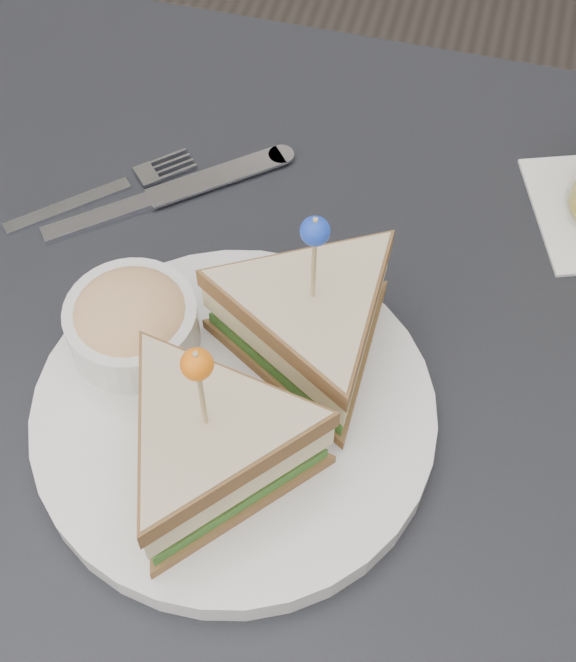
# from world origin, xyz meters

# --- Properties ---
(ground_plane) EXTENTS (3.50, 3.50, 0.00)m
(ground_plane) POSITION_xyz_m (0.00, 0.00, 0.00)
(ground_plane) COLOR #3F3833
(table) EXTENTS (0.80, 0.80, 0.75)m
(table) POSITION_xyz_m (0.00, 0.00, 0.67)
(table) COLOR black
(table) RESTS_ON ground
(plate_meal) EXTENTS (0.36, 0.36, 0.17)m
(plate_meal) POSITION_xyz_m (-0.01, -0.04, 0.80)
(plate_meal) COLOR white
(plate_meal) RESTS_ON table
(cutlery_fork) EXTENTS (0.14, 0.13, 0.00)m
(cutlery_fork) POSITION_xyz_m (-0.18, 0.14, 0.75)
(cutlery_fork) COLOR silver
(cutlery_fork) RESTS_ON table
(cutlery_knife) EXTENTS (0.19, 0.16, 0.01)m
(cutlery_knife) POSITION_xyz_m (-0.14, 0.15, 0.75)
(cutlery_knife) COLOR silver
(cutlery_knife) RESTS_ON table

